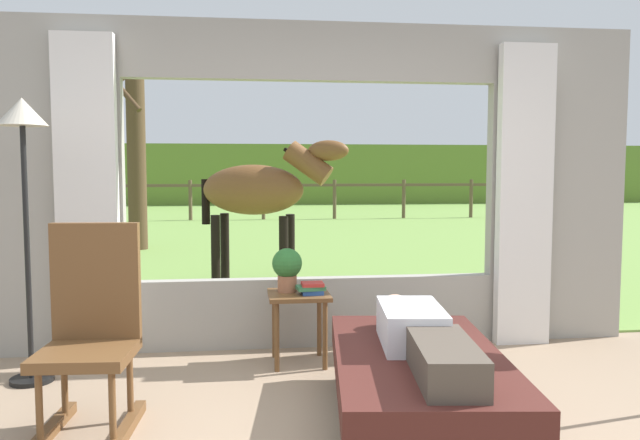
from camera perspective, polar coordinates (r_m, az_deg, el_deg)
The scene contains 15 objects.
back_wall_with_window at distance 4.96m, azimuth -0.64°, elevation 2.72°, with size 5.20×0.12×2.55m.
curtain_panel_left at distance 4.93m, azimuth -20.39°, elevation 1.84°, with size 0.44×0.10×2.40m, color silver.
curtain_panel_right at distance 5.29m, azimuth 18.06°, elevation 2.08°, with size 0.44×0.10×2.40m, color silver.
outdoor_pasture_lawn at distance 15.90m, azimuth -4.96°, elevation -0.45°, with size 36.00×21.68×0.02m, color #759E47.
distant_hill_ridge at distance 25.68m, azimuth -5.75°, elevation 4.13°, with size 36.00×2.00×2.40m, color olive.
recliner_sofa at distance 3.60m, azimuth 8.88°, elevation -14.82°, with size 1.09×1.79×0.42m.
reclining_person at distance 3.47m, azimuth 9.17°, elevation -10.35°, with size 0.41×1.44×0.22m.
rocking_chair at distance 3.67m, azimuth -20.06°, elevation -9.37°, with size 0.51×0.71×1.12m.
side_table at distance 4.60m, azimuth -1.94°, elevation -7.79°, with size 0.44×0.44×0.52m.
potted_plant at distance 4.60m, azimuth -3.01°, elevation -4.28°, with size 0.22×0.22×0.32m.
book_stack at distance 4.52m, azimuth -0.76°, elevation -6.21°, with size 0.21×0.16×0.08m.
floor_lamp_left at distance 4.52m, azimuth -25.33°, elevation 5.46°, with size 0.32×0.32×1.88m.
horse at distance 7.53m, azimuth -5.51°, elevation 2.64°, with size 1.81×0.92×1.73m.
pasture_tree at distance 11.35m, azimuth -16.45°, elevation 5.79°, with size 1.05×1.36×3.47m.
pasture_fence_line at distance 17.51m, azimuth -5.16°, elevation 2.43°, with size 16.10×0.10×1.10m.
Camera 1 is at (-0.54, -2.67, 1.42)m, focal length 35.22 mm.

